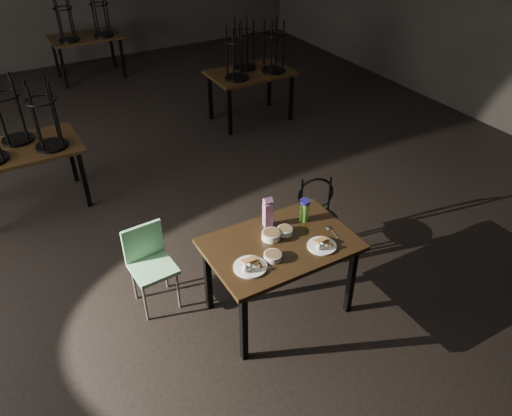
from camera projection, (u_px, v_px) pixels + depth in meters
room at (152, 0)px, 4.18m from camera, size 12.00×12.04×3.22m
main_table at (280, 250)px, 4.07m from camera, size 1.20×0.80×0.75m
plate_left at (250, 266)px, 3.77m from camera, size 0.26×0.26×0.08m
plate_right at (322, 245)px, 3.97m from camera, size 0.23×0.23×0.08m
bowl_near at (271, 235)px, 4.06m from camera, size 0.15×0.15×0.06m
bowl_far at (285, 231)px, 4.11m from camera, size 0.13×0.13×0.05m
bowl_big at (273, 256)px, 3.85m from camera, size 0.14×0.14×0.05m
juice_carton at (268, 213)px, 4.14m from camera, size 0.08×0.08×0.28m
water_bottle at (304, 210)px, 4.22m from camera, size 0.10×0.10×0.20m
spoon at (329, 229)px, 4.17m from camera, size 0.05×0.19×0.01m
bentwood_chair at (317, 211)px, 4.87m from camera, size 0.42×0.41×0.80m
school_chair at (149, 260)px, 4.29m from camera, size 0.38×0.38×0.77m
bg_table_left at (20, 146)px, 5.34m from camera, size 1.20×0.80×1.48m
bg_table_right at (251, 70)px, 7.27m from camera, size 1.20×0.80×1.48m
bg_table_far at (85, 36)px, 8.77m from camera, size 1.20×0.80×1.48m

